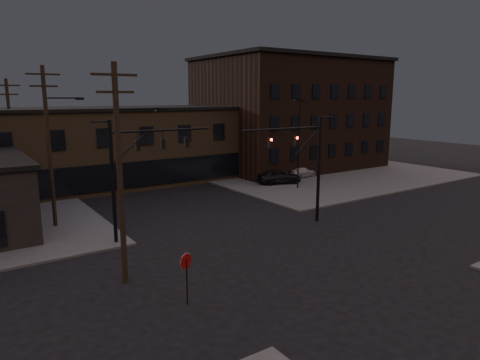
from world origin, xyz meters
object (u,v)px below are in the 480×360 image
at_px(stop_sign, 186,267).
at_px(parked_car_lot_a, 279,176).
at_px(traffic_signal_far, 132,166).
at_px(car_crossing, 135,178).
at_px(parked_car_lot_b, 301,172).
at_px(traffic_signal_near, 308,159).

height_order(stop_sign, parked_car_lot_a, stop_sign).
distance_m(traffic_signal_far, car_crossing, 19.67).
bearing_deg(stop_sign, parked_car_lot_a, 42.09).
xyz_separation_m(parked_car_lot_a, parked_car_lot_b, (4.51, 1.45, -0.21)).
height_order(traffic_signal_near, traffic_signal_far, same).
xyz_separation_m(stop_sign, parked_car_lot_a, (20.82, 18.80, -0.89)).
xyz_separation_m(traffic_signal_near, stop_sign, (-13.36, -6.49, -3.09)).
distance_m(traffic_signal_near, parked_car_lot_a, 14.94).
xyz_separation_m(parked_car_lot_a, car_crossing, (-12.72, 9.13, -0.23)).
bearing_deg(traffic_signal_far, parked_car_lot_b, 23.11).
relative_size(traffic_signal_near, traffic_signal_far, 1.00).
relative_size(parked_car_lot_a, car_crossing, 1.08).
distance_m(traffic_signal_far, parked_car_lot_b, 26.48).
distance_m(traffic_signal_far, stop_sign, 10.55).
relative_size(parked_car_lot_a, parked_car_lot_b, 1.15).
height_order(traffic_signal_far, parked_car_lot_a, traffic_signal_far).
bearing_deg(stop_sign, parked_car_lot_b, 38.64).
height_order(traffic_signal_near, parked_car_lot_a, traffic_signal_near).
bearing_deg(traffic_signal_near, parked_car_lot_a, 58.80).
xyz_separation_m(traffic_signal_near, parked_car_lot_b, (11.97, 13.76, -4.19)).
relative_size(stop_sign, car_crossing, 0.57).
bearing_deg(car_crossing, parked_car_lot_a, -24.01).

